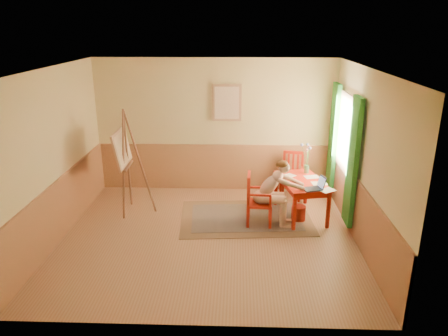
{
  "coord_description": "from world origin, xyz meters",
  "views": [
    {
      "loc": [
        0.5,
        -6.45,
        3.45
      ],
      "look_at": [
        0.25,
        0.55,
        1.05
      ],
      "focal_mm": 34.04,
      "sensor_mm": 36.0,
      "label": 1
    }
  ],
  "objects_px": {
    "chair_back": "(292,175)",
    "laptop": "(315,187)",
    "table": "(301,185)",
    "figure": "(274,190)",
    "easel": "(124,152)",
    "chair_left": "(257,200)"
  },
  "relations": [
    {
      "from": "laptop",
      "to": "chair_back",
      "type": "bearing_deg",
      "value": 99.6
    },
    {
      "from": "chair_left",
      "to": "figure",
      "type": "bearing_deg",
      "value": -5.75
    },
    {
      "from": "chair_left",
      "to": "laptop",
      "type": "relative_size",
      "value": 2.27
    },
    {
      "from": "chair_back",
      "to": "figure",
      "type": "bearing_deg",
      "value": -110.07
    },
    {
      "from": "table",
      "to": "figure",
      "type": "distance_m",
      "value": 0.67
    },
    {
      "from": "table",
      "to": "chair_left",
      "type": "relative_size",
      "value": 1.39
    },
    {
      "from": "table",
      "to": "chair_back",
      "type": "xyz_separation_m",
      "value": [
        -0.06,
        0.92,
        -0.15
      ]
    },
    {
      "from": "easel",
      "to": "table",
      "type": "bearing_deg",
      "value": -1.84
    },
    {
      "from": "laptop",
      "to": "table",
      "type": "bearing_deg",
      "value": 111.17
    },
    {
      "from": "chair_back",
      "to": "figure",
      "type": "distance_m",
      "value": 1.41
    },
    {
      "from": "chair_back",
      "to": "laptop",
      "type": "distance_m",
      "value": 1.41
    },
    {
      "from": "table",
      "to": "figure",
      "type": "relative_size",
      "value": 1.08
    },
    {
      "from": "laptop",
      "to": "easel",
      "type": "xyz_separation_m",
      "value": [
        -3.45,
        0.54,
        0.42
      ]
    },
    {
      "from": "chair_left",
      "to": "easel",
      "type": "bearing_deg",
      "value": 169.11
    },
    {
      "from": "table",
      "to": "chair_left",
      "type": "bearing_deg",
      "value": -156.28
    },
    {
      "from": "easel",
      "to": "figure",
      "type": "bearing_deg",
      "value": -10.35
    },
    {
      "from": "chair_back",
      "to": "easel",
      "type": "bearing_deg",
      "value": -165.8
    },
    {
      "from": "figure",
      "to": "laptop",
      "type": "relative_size",
      "value": 2.91
    },
    {
      "from": "table",
      "to": "chair_back",
      "type": "height_order",
      "value": "chair_back"
    },
    {
      "from": "table",
      "to": "laptop",
      "type": "height_order",
      "value": "laptop"
    },
    {
      "from": "chair_back",
      "to": "laptop",
      "type": "xyz_separation_m",
      "value": [
        0.23,
        -1.36,
        0.29
      ]
    },
    {
      "from": "figure",
      "to": "easel",
      "type": "bearing_deg",
      "value": 169.65
    }
  ]
}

